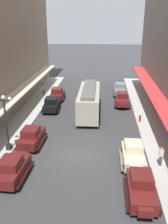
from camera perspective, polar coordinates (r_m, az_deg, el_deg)
name	(u,v)px	position (r m, az deg, el deg)	size (l,w,h in m)	color
ground_plane	(79,154)	(22.87, -1.24, -9.53)	(200.00, 200.00, 0.00)	#38383A
sidewalk_right	(164,157)	(23.37, 17.66, -9.69)	(3.00, 60.00, 0.15)	#B7B5AD
parked_car_0	(120,89)	(40.04, 8.08, 5.13)	(2.18, 4.27, 1.84)	slate
parked_car_1	(32,136)	(24.46, -11.75, -5.38)	(2.25, 4.30, 1.84)	#591919
parked_car_2	(12,168)	(19.99, -15.95, -12.09)	(2.26, 4.30, 1.84)	#591919
parked_car_3	(133,154)	(21.44, 11.07, -9.25)	(2.16, 4.27, 1.84)	beige
parked_car_4	(141,187)	(17.81, 12.83, -16.25)	(2.17, 4.27, 1.84)	#591919
parked_car_5	(122,99)	(35.16, 8.64, 2.92)	(2.24, 4.30, 1.84)	#591919
parked_car_6	(57,94)	(37.50, -6.07, 4.16)	(2.20, 4.28, 1.84)	#591919
parked_car_7	(51,104)	(33.05, -7.39, 1.83)	(2.31, 4.32, 1.84)	black
streetcar	(89,100)	(31.33, 1.17, 2.79)	(2.65, 9.63, 3.46)	#ADA899
lamp_post_with_clock	(6,121)	(23.14, -17.25, -1.90)	(1.42, 0.44, 5.16)	black
fire_hydrant	(140,118)	(29.84, 12.53, -1.38)	(0.24, 0.24, 0.82)	#B21E19
pedestrian_0	(161,156)	(21.53, 17.00, -9.56)	(0.36, 0.24, 1.64)	#4C4238
pedestrian_2	(43,89)	(39.84, -9.15, 5.09)	(0.36, 0.28, 1.67)	#4C4238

